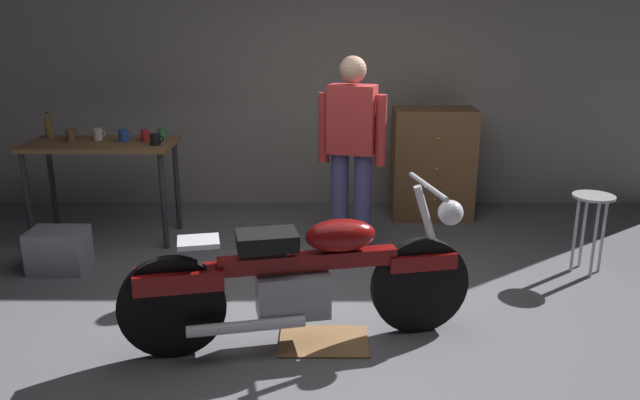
% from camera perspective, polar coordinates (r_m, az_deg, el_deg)
% --- Properties ---
extents(ground_plane, '(12.00, 12.00, 0.00)m').
position_cam_1_polar(ground_plane, '(4.30, 0.60, -11.05)').
color(ground_plane, slate).
extents(back_wall, '(8.00, 0.12, 3.10)m').
position_cam_1_polar(back_wall, '(6.62, 0.55, 12.79)').
color(back_wall, gray).
rests_on(back_wall, ground_plane).
extents(workbench, '(1.30, 0.64, 0.90)m').
position_cam_1_polar(workbench, '(5.92, -19.22, 3.93)').
color(workbench, brown).
rests_on(workbench, ground_plane).
extents(motorcycle, '(2.16, 0.77, 1.00)m').
position_cam_1_polar(motorcycle, '(3.87, -1.53, -6.96)').
color(motorcycle, black).
rests_on(motorcycle, ground_plane).
extents(person_standing, '(0.55, 0.31, 1.67)m').
position_cam_1_polar(person_standing, '(5.22, 2.90, 4.78)').
color(person_standing, '#474778').
rests_on(person_standing, ground_plane).
extents(shop_stool, '(0.32, 0.32, 0.64)m').
position_cam_1_polar(shop_stool, '(5.35, 23.44, -1.05)').
color(shop_stool, '#B2B2B7').
rests_on(shop_stool, ground_plane).
extents(wooden_dresser, '(0.80, 0.47, 1.10)m').
position_cam_1_polar(wooden_dresser, '(6.37, 10.17, 3.26)').
color(wooden_dresser, brown).
rests_on(wooden_dresser, ground_plane).
extents(drip_tray, '(0.56, 0.40, 0.01)m').
position_cam_1_polar(drip_tray, '(4.07, 0.34, -12.70)').
color(drip_tray, olive).
rests_on(drip_tray, ground_plane).
extents(storage_bin, '(0.44, 0.32, 0.34)m').
position_cam_1_polar(storage_bin, '(5.47, -22.62, -4.21)').
color(storage_bin, gray).
rests_on(storage_bin, ground_plane).
extents(mug_brown_stoneware, '(0.12, 0.08, 0.11)m').
position_cam_1_polar(mug_brown_stoneware, '(6.02, -21.69, 5.51)').
color(mug_brown_stoneware, brown).
rests_on(mug_brown_stoneware, workbench).
extents(mug_red_diner, '(0.10, 0.07, 0.10)m').
position_cam_1_polar(mug_red_diner, '(5.81, -15.58, 5.66)').
color(mug_red_diner, red).
rests_on(mug_red_diner, workbench).
extents(mug_green_speckled, '(0.11, 0.08, 0.10)m').
position_cam_1_polar(mug_green_speckled, '(5.85, -14.12, 5.86)').
color(mug_green_speckled, '#3D7F4C').
rests_on(mug_green_speckled, workbench).
extents(mug_black_matte, '(0.12, 0.09, 0.10)m').
position_cam_1_polar(mug_black_matte, '(5.61, -14.70, 5.34)').
color(mug_black_matte, black).
rests_on(mug_black_matte, workbench).
extents(mug_white_ceramic, '(0.11, 0.08, 0.10)m').
position_cam_1_polar(mug_white_ceramic, '(5.99, -19.52, 5.66)').
color(mug_white_ceramic, white).
rests_on(mug_white_ceramic, workbench).
extents(mug_blue_enamel, '(0.12, 0.08, 0.11)m').
position_cam_1_polar(mug_blue_enamel, '(5.84, -17.39, 5.60)').
color(mug_blue_enamel, '#2D51AD').
rests_on(mug_blue_enamel, workbench).
extents(bottle, '(0.06, 0.06, 0.24)m').
position_cam_1_polar(bottle, '(6.22, -23.40, 6.04)').
color(bottle, olive).
rests_on(bottle, workbench).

